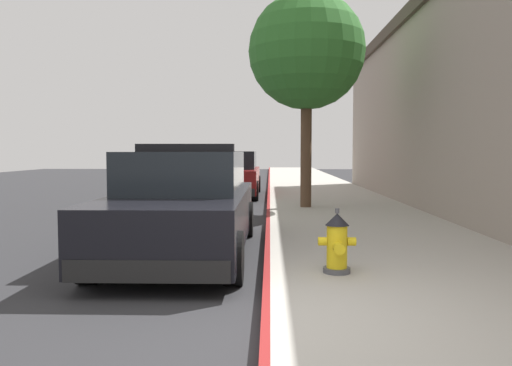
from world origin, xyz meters
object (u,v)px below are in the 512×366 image
police_cruiser (185,206)px  fire_hydrant (337,243)px  parked_car_silver_ahead (232,175)px  street_tree (307,52)px

police_cruiser → fire_hydrant: (2.07, -1.71, -0.25)m
parked_car_silver_ahead → fire_hydrant: parked_car_silver_ahead is taller
police_cruiser → fire_hydrant: bearing=-39.5°
parked_car_silver_ahead → fire_hydrant: 11.98m
police_cruiser → parked_car_silver_ahead: 10.08m
fire_hydrant → street_tree: (0.13, 7.08, 3.57)m
fire_hydrant → street_tree: 7.93m
police_cruiser → street_tree: street_tree is taller
parked_car_silver_ahead → fire_hydrant: size_ratio=6.37×
police_cruiser → parked_car_silver_ahead: bearing=90.3°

